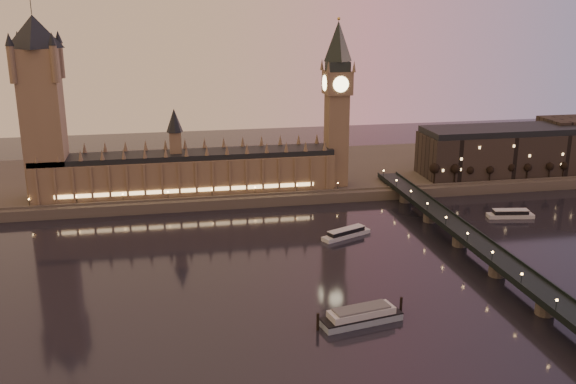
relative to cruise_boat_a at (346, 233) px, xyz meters
name	(u,v)px	position (x,y,z in m)	size (l,w,h in m)	color
ground	(289,274)	(-38.99, -42.10, -2.03)	(700.00, 700.00, 0.00)	black
far_embankment	(286,173)	(-8.99, 122.90, 0.97)	(560.00, 130.00, 6.00)	#423D35
palace_of_westminster	(186,168)	(-79.12, 78.89, 19.68)	(180.00, 26.62, 52.00)	brown
victoria_tower	(41,99)	(-158.99, 78.90, 63.76)	(31.68, 31.68, 118.00)	brown
big_ben	(337,94)	(14.99, 78.88, 61.92)	(17.68, 17.68, 104.00)	brown
westminster_bridge	(477,249)	(52.62, -42.10, 3.49)	(13.20, 260.00, 15.30)	black
city_block	(529,147)	(155.94, 88.83, 20.21)	(155.00, 45.00, 34.00)	black
bare_tree_0	(433,172)	(76.52, 66.90, 12.46)	(5.60, 5.60, 11.39)	black
bare_tree_1	(453,171)	(89.98, 66.90, 12.46)	(5.60, 5.60, 11.39)	black
bare_tree_2	(472,170)	(103.43, 66.90, 12.46)	(5.60, 5.60, 11.39)	black
bare_tree_3	(492,169)	(116.88, 66.90, 12.46)	(5.60, 5.60, 11.39)	black
bare_tree_4	(511,168)	(130.34, 66.90, 12.46)	(5.60, 5.60, 11.39)	black
bare_tree_5	(529,167)	(143.79, 66.90, 12.46)	(5.60, 5.60, 11.39)	black
bare_tree_6	(548,166)	(157.24, 66.90, 12.46)	(5.60, 5.60, 11.39)	black
bare_tree_7	(566,165)	(170.69, 66.90, 12.46)	(5.60, 5.60, 11.39)	black
cruise_boat_a	(346,233)	(0.00, 0.00, 0.00)	(28.80, 17.71, 4.61)	silver
cruise_boat_b	(510,214)	(101.04, 12.68, 0.10)	(26.89, 10.57, 4.83)	silver
moored_barge	(361,316)	(-20.27, -92.04, 0.85)	(36.56, 15.13, 6.83)	#8093A4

